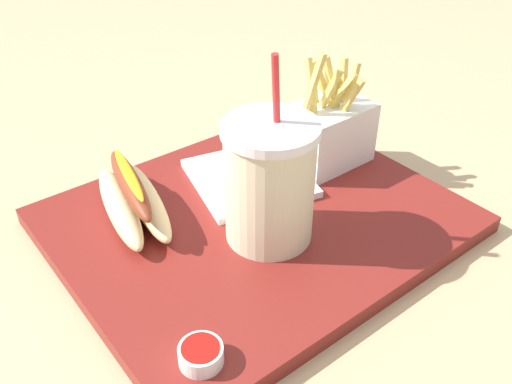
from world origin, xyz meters
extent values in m
cube|color=tan|center=(0.00, 0.00, -0.01)|extent=(2.40, 2.40, 0.02)
cube|color=maroon|center=(0.00, 0.00, 0.01)|extent=(0.43, 0.36, 0.02)
cylinder|color=beige|center=(-0.01, -0.04, 0.08)|extent=(0.09, 0.09, 0.12)
cylinder|color=white|center=(-0.01, -0.04, 0.15)|extent=(0.10, 0.10, 0.01)
cylinder|color=red|center=(-0.01, -0.04, 0.19)|extent=(0.02, 0.01, 0.08)
cube|color=white|center=(0.14, 0.03, 0.06)|extent=(0.10, 0.07, 0.08)
cube|color=#E5C660|center=(0.13, 0.06, 0.12)|extent=(0.02, 0.01, 0.07)
cube|color=#E5C660|center=(0.15, 0.05, 0.12)|extent=(0.02, 0.03, 0.07)
cube|color=#E5C660|center=(0.17, 0.04, 0.12)|extent=(0.01, 0.02, 0.07)
cube|color=#E5C660|center=(0.15, 0.03, 0.11)|extent=(0.03, 0.04, 0.07)
cube|color=#E5C660|center=(0.16, 0.05, 0.10)|extent=(0.01, 0.03, 0.06)
cube|color=#E5C660|center=(0.13, 0.03, 0.12)|extent=(0.01, 0.03, 0.07)
cube|color=#E5C660|center=(0.12, 0.04, 0.12)|extent=(0.02, 0.04, 0.08)
cube|color=#E5C660|center=(0.14, 0.03, 0.12)|extent=(0.02, 0.02, 0.07)
cube|color=#E5C660|center=(0.11, 0.03, 0.13)|extent=(0.02, 0.02, 0.09)
cube|color=#E5C660|center=(0.16, 0.02, 0.12)|extent=(0.03, 0.01, 0.07)
cube|color=#E5C660|center=(0.15, 0.01, 0.11)|extent=(0.02, 0.04, 0.07)
ellipsoid|color=#E5C689|center=(-0.10, 0.08, 0.04)|extent=(0.07, 0.17, 0.03)
ellipsoid|color=#E5C689|center=(-0.13, 0.09, 0.04)|extent=(0.07, 0.17, 0.03)
ellipsoid|color=maroon|center=(-0.11, 0.08, 0.06)|extent=(0.06, 0.15, 0.02)
ellipsoid|color=gold|center=(-0.11, 0.08, 0.08)|extent=(0.04, 0.11, 0.01)
cylinder|color=white|center=(0.09, 0.11, 0.03)|extent=(0.03, 0.03, 0.02)
cylinder|color=#B2140F|center=(0.09, 0.11, 0.03)|extent=(0.03, 0.03, 0.01)
cylinder|color=white|center=(-0.16, -0.13, 0.03)|extent=(0.04, 0.04, 0.02)
cylinder|color=#B2140F|center=(-0.16, -0.13, 0.03)|extent=(0.03, 0.03, 0.01)
cube|color=white|center=(0.03, 0.06, 0.02)|extent=(0.16, 0.17, 0.01)
camera|label=1|loc=(-0.31, -0.40, 0.41)|focal=38.97mm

